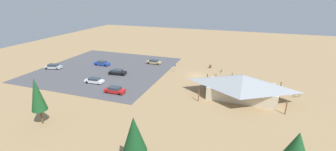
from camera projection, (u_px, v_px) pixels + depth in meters
ground at (196, 75)px, 61.09m from camera, size 160.00×160.00×0.00m
parking_lot_asphalt at (105, 69)px, 66.24m from camera, size 35.58×35.41×0.05m
bike_pavilion at (242, 85)px, 47.52m from camera, size 16.51×10.26×4.96m
trash_bin at (210, 67)px, 66.90m from camera, size 0.60×0.60×0.90m
lot_sign at (175, 67)px, 63.24m from camera, size 0.56×0.08×2.20m
pine_center at (297, 147)px, 25.77m from camera, size 3.18×3.18×6.44m
pine_far_east at (37, 94)px, 36.95m from camera, size 2.47×2.47×8.25m
pine_far_west at (134, 135)px, 27.38m from camera, size 3.02×3.02×7.26m
bicycle_yellow_back_row at (232, 78)px, 57.82m from camera, size 0.77×1.62×0.86m
bicycle_orange_edge_north at (271, 87)px, 52.83m from camera, size 0.48×1.74×0.75m
bicycle_blue_yard_left at (232, 75)px, 60.45m from camera, size 0.48×1.78×0.84m
bicycle_black_yard_center at (225, 78)px, 57.98m from camera, size 0.82×1.62×0.80m
bicycle_white_near_sign at (215, 76)px, 59.92m from camera, size 0.53×1.64×0.82m
bicycle_green_near_porch at (281, 93)px, 49.53m from camera, size 1.65×0.84×0.87m
bicycle_purple_edge_south at (221, 71)px, 63.46m from camera, size 0.48×1.71×0.78m
bicycle_silver_by_bin at (297, 96)px, 48.32m from camera, size 1.53×0.87×0.83m
car_red_mid_lot at (115, 90)px, 50.15m from camera, size 4.57×1.85×1.42m
car_blue_second_row at (102, 63)px, 69.17m from camera, size 4.75×1.77×1.36m
car_black_end_stall at (118, 72)px, 61.44m from camera, size 4.76×2.38×1.39m
car_silver_back_corner at (53, 66)px, 66.03m from camera, size 5.00×2.87×1.38m
car_tan_inner_stall at (154, 62)px, 70.57m from camera, size 4.54×1.81×1.31m
car_white_front_row at (94, 80)px, 55.64m from camera, size 4.74×1.98×1.33m
visitor_by_pavilion at (204, 83)px, 53.66m from camera, size 0.36×0.36×1.72m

